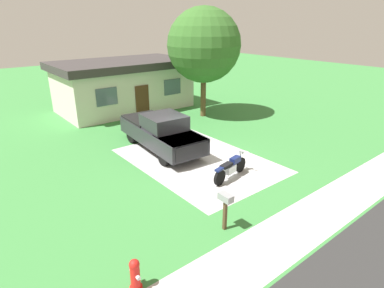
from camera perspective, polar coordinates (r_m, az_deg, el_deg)
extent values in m
plane|color=#3A813D|center=(15.01, 1.01, -2.94)|extent=(80.00, 80.00, 0.00)
cube|color=#B3B3B3|center=(15.01, 1.01, -2.93)|extent=(5.24, 7.47, 0.01)
cube|color=#BCBCB6|center=(11.63, 20.72, -12.28)|extent=(36.00, 1.80, 0.01)
cylinder|color=black|center=(13.94, 8.66, -3.70)|extent=(0.67, 0.25, 0.66)
cylinder|color=black|center=(12.76, 4.99, -6.00)|extent=(0.67, 0.25, 0.66)
cube|color=silver|center=(13.28, 6.87, -4.49)|extent=(0.60, 0.37, 0.32)
cube|color=#141E51|center=(13.43, 7.75, -2.83)|extent=(0.56, 0.36, 0.24)
cube|color=black|center=(12.94, 6.19, -3.83)|extent=(0.64, 0.39, 0.12)
cube|color=#141E51|center=(12.60, 5.04, -4.51)|extent=(0.51, 0.29, 0.08)
cylinder|color=silver|center=(13.79, 8.75, -2.31)|extent=(0.34, 0.12, 0.77)
cylinder|color=silver|center=(13.67, 8.82, -1.08)|extent=(0.18, 0.69, 0.04)
sphere|color=silver|center=(13.82, 9.05, -1.47)|extent=(0.16, 0.16, 0.16)
cylinder|color=black|center=(15.22, 0.41, -0.86)|extent=(0.36, 0.86, 0.84)
cylinder|color=black|center=(14.43, -4.96, -2.24)|extent=(0.36, 0.86, 0.84)
cylinder|color=black|center=(18.03, -5.94, 2.63)|extent=(0.36, 0.86, 0.84)
cylinder|color=black|center=(17.36, -10.69, 1.62)|extent=(0.36, 0.86, 0.84)
cube|color=#28282D|center=(16.12, -5.64, 1.78)|extent=(2.43, 5.74, 0.80)
cube|color=#28282D|center=(14.52, -2.13, 0.88)|extent=(2.04, 2.04, 0.20)
cube|color=#28282D|center=(15.55, -5.02, 3.97)|extent=(1.94, 2.03, 0.70)
cube|color=#3F4C56|center=(14.92, -3.49, 2.86)|extent=(1.71, 0.29, 0.60)
cube|color=black|center=(17.36, -8.16, 3.96)|extent=(2.08, 2.54, 0.50)
cube|color=black|center=(13.90, -0.07, -1.39)|extent=(1.70, 0.23, 0.64)
cylinder|color=red|center=(8.49, -10.15, -22.46)|extent=(0.24, 0.24, 0.70)
sphere|color=red|center=(8.22, -10.33, -20.49)|extent=(0.26, 0.26, 0.26)
cylinder|color=silver|center=(8.51, -10.69, -21.43)|extent=(0.10, 0.12, 0.10)
cylinder|color=silver|center=(8.33, -9.68, -22.52)|extent=(0.10, 0.12, 0.10)
cylinder|color=red|center=(8.71, -10.00, -23.98)|extent=(0.32, 0.32, 0.06)
cube|color=#4C3823|center=(10.16, 5.94, -12.41)|extent=(0.10, 0.10, 1.10)
cube|color=gray|center=(9.84, 6.08, -9.50)|extent=(0.26, 0.48, 0.22)
cylinder|color=brown|center=(21.69, 2.03, 8.93)|extent=(0.36, 0.36, 3.02)
sphere|color=#356528|center=(21.24, 2.14, 17.30)|extent=(4.73, 4.73, 4.73)
cube|color=beige|center=(24.10, -12.04, 9.72)|extent=(9.00, 5.00, 3.00)
cube|color=#383333|center=(23.82, -12.37, 13.84)|extent=(9.60, 5.60, 0.50)
cube|color=#4C2D19|center=(22.02, -8.89, 7.65)|extent=(1.00, 0.08, 2.10)
cube|color=#4C5966|center=(20.77, -15.05, 8.19)|extent=(1.40, 0.06, 1.10)
cube|color=#4C5966|center=(23.20, -3.53, 10.21)|extent=(1.40, 0.06, 1.10)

